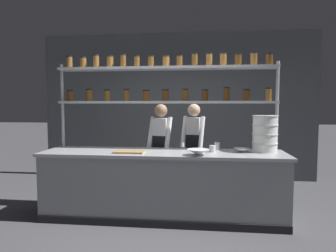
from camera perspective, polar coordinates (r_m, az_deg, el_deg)
The scene contains 12 objects.
ground_plane at distance 4.34m, azimuth -1.00°, elevation -17.00°, with size 40.00×40.00×0.00m, color #4C4C51.
back_wall at distance 6.32m, azimuth 1.64°, elevation 3.77°, with size 5.71×0.12×3.04m, color #4C5156.
prep_counter at distance 4.19m, azimuth -1.01°, elevation -11.14°, with size 3.31×0.76×0.92m.
spice_shelf_unit at distance 4.38m, azimuth -0.39°, elevation 7.63°, with size 3.19×0.28×2.30m.
chef_left at distance 4.67m, azimuth -1.37°, elevation -4.13°, with size 0.40×0.33×1.57m.
chef_center at distance 4.82m, azimuth 4.90°, elevation -3.84°, with size 0.41×0.33×1.57m.
container_stack at distance 4.28m, azimuth 17.97°, elevation -1.37°, with size 0.34×0.34×0.50m.
cutting_board at distance 4.05m, azimuth -7.37°, elevation -4.87°, with size 0.40×0.26×0.02m.
prep_bowl_near_left at distance 4.15m, azimuth 13.76°, elevation -4.51°, with size 0.21×0.21×0.06m.
prep_bowl_center_front at distance 3.81m, azimuth 5.79°, elevation -5.03°, with size 0.28×0.28×0.08m.
serving_cup_front at distance 4.29m, azimuth 9.32°, elevation -3.81°, with size 0.08×0.08×0.11m.
serving_cup_by_board at distance 4.10m, azimuth 8.45°, elevation -4.30°, with size 0.08×0.08×0.09m.
Camera 1 is at (0.52, -4.01, 1.57)m, focal length 32.00 mm.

